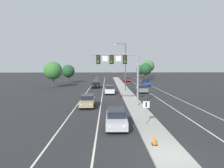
# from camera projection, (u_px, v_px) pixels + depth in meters

# --- Properties ---
(ground_plane) EXTENTS (260.00, 260.00, 0.00)m
(ground_plane) POSITION_uv_depth(u_px,v_px,m) (170.00, 157.00, 11.65)
(ground_plane) COLOR #28282B
(median_island) EXTENTS (2.40, 110.00, 0.15)m
(median_island) POSITION_uv_depth(u_px,v_px,m) (132.00, 101.00, 29.55)
(median_island) COLOR #9E9B93
(median_island) RESTS_ON ground
(lane_stripe_oncoming_center) EXTENTS (0.14, 100.00, 0.01)m
(lane_stripe_oncoming_center) POSITION_uv_depth(u_px,v_px,m) (102.00, 94.00, 36.39)
(lane_stripe_oncoming_center) COLOR silver
(lane_stripe_oncoming_center) RESTS_ON ground
(lane_stripe_receding_center) EXTENTS (0.14, 100.00, 0.01)m
(lane_stripe_receding_center) POSITION_uv_depth(u_px,v_px,m) (151.00, 94.00, 36.64)
(lane_stripe_receding_center) COLOR silver
(lane_stripe_receding_center) RESTS_ON ground
(edge_stripe_left) EXTENTS (0.14, 100.00, 0.01)m
(edge_stripe_left) POSITION_uv_depth(u_px,v_px,m) (85.00, 94.00, 36.30)
(edge_stripe_left) COLOR silver
(edge_stripe_left) RESTS_ON ground
(edge_stripe_right) EXTENTS (0.14, 100.00, 0.01)m
(edge_stripe_right) POSITION_uv_depth(u_px,v_px,m) (168.00, 94.00, 36.73)
(edge_stripe_right) COLOR silver
(edge_stripe_right) RESTS_ON ground
(overhead_signal_mast) EXTENTS (6.23, 0.44, 7.20)m
(overhead_signal_mast) POSITION_uv_depth(u_px,v_px,m) (122.00, 66.00, 25.17)
(overhead_signal_mast) COLOR gray
(overhead_signal_mast) RESTS_ON median_island
(median_sign_post) EXTENTS (0.60, 0.10, 2.20)m
(median_sign_post) POSITION_uv_depth(u_px,v_px,m) (146.00, 109.00, 17.42)
(median_sign_post) COLOR gray
(median_sign_post) RESTS_ON median_island
(street_lamp_median) EXTENTS (2.58, 0.28, 10.00)m
(street_lamp_median) POSITION_uv_depth(u_px,v_px,m) (124.00, 64.00, 40.20)
(street_lamp_median) COLOR #4C4C51
(street_lamp_median) RESTS_ON median_island
(car_oncoming_silver) EXTENTS (1.90, 4.50, 1.58)m
(car_oncoming_silver) POSITION_uv_depth(u_px,v_px,m) (116.00, 118.00, 17.24)
(car_oncoming_silver) COLOR #B7B7BC
(car_oncoming_silver) RESTS_ON ground
(car_oncoming_tan) EXTENTS (1.86, 4.49, 1.58)m
(car_oncoming_tan) POSITION_uv_depth(u_px,v_px,m) (87.00, 101.00, 25.64)
(car_oncoming_tan) COLOR tan
(car_oncoming_tan) RESTS_ON ground
(car_oncoming_white) EXTENTS (1.90, 4.50, 1.58)m
(car_oncoming_white) POSITION_uv_depth(u_px,v_px,m) (109.00, 89.00, 37.21)
(car_oncoming_white) COLOR silver
(car_oncoming_white) RESTS_ON ground
(car_oncoming_black) EXTENTS (1.92, 4.51, 1.58)m
(car_oncoming_black) POSITION_uv_depth(u_px,v_px,m) (96.00, 84.00, 46.90)
(car_oncoming_black) COLOR black
(car_oncoming_black) RESTS_ON ground
(car_receding_grey) EXTENTS (1.83, 4.47, 1.58)m
(car_receding_grey) POSITION_uv_depth(u_px,v_px,m) (142.00, 88.00, 38.80)
(car_receding_grey) COLOR slate
(car_receding_grey) RESTS_ON ground
(car_receding_blue) EXTENTS (1.91, 4.51, 1.58)m
(car_receding_blue) POSITION_uv_depth(u_px,v_px,m) (146.00, 83.00, 51.38)
(car_receding_blue) COLOR navy
(car_receding_blue) RESTS_ON ground
(car_receding_red) EXTENTS (1.85, 4.48, 1.58)m
(car_receding_red) POSITION_uv_depth(u_px,v_px,m) (127.00, 79.00, 64.27)
(car_receding_red) COLOR maroon
(car_receding_red) RESTS_ON ground
(traffic_cone_median_nose) EXTENTS (0.36, 0.36, 0.74)m
(traffic_cone_median_nose) POSITION_uv_depth(u_px,v_px,m) (155.00, 140.00, 13.05)
(traffic_cone_median_nose) COLOR black
(traffic_cone_median_nose) RESTS_ON median_island
(tree_far_left_c) EXTENTS (3.86, 3.86, 5.58)m
(tree_far_left_c) POSITION_uv_depth(u_px,v_px,m) (68.00, 71.00, 58.78)
(tree_far_left_c) COLOR #4C3823
(tree_far_left_c) RESTS_ON ground
(tree_far_right_b) EXTENTS (5.27, 5.27, 7.62)m
(tree_far_right_b) POSITION_uv_depth(u_px,v_px,m) (149.00, 66.00, 88.68)
(tree_far_right_b) COLOR #4C3823
(tree_far_right_b) RESTS_ON ground
(tree_far_left_b) EXTENTS (4.40, 4.40, 6.37)m
(tree_far_left_b) POSITION_uv_depth(u_px,v_px,m) (53.00, 71.00, 46.95)
(tree_far_left_b) COLOR #4C3823
(tree_far_left_b) RESTS_ON ground
(tree_far_right_a) EXTENTS (4.30, 4.30, 6.22)m
(tree_far_right_a) POSITION_uv_depth(u_px,v_px,m) (146.00, 69.00, 69.56)
(tree_far_right_a) COLOR #4C3823
(tree_far_right_a) RESTS_ON ground
(tree_far_right_c) EXTENTS (3.77, 3.77, 5.46)m
(tree_far_right_c) POSITION_uv_depth(u_px,v_px,m) (141.00, 70.00, 81.72)
(tree_far_right_c) COLOR #4C3823
(tree_far_right_c) RESTS_ON ground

